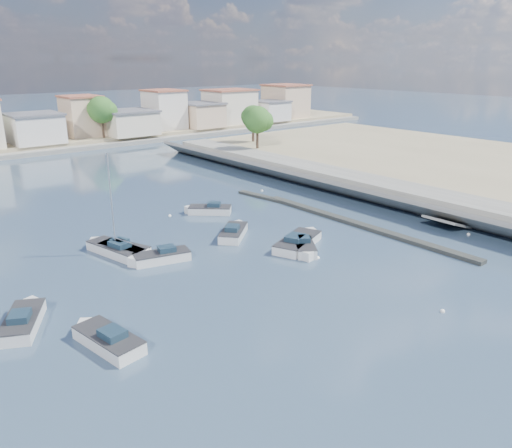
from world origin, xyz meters
The scene contains 18 objects.
ground centered at (0.00, 40.00, 0.00)m, with size 400.00×400.00×0.00m, color #2A3E55.
seawall_walkway centered at (18.50, 13.00, 0.90)m, with size 5.00×90.00×1.80m, color slate.
seawall_embankment centered at (40.10, 12.99, 0.85)m, with size 49.65×90.00×2.90m.
breakwater centered at (6.90, 12.69, 0.17)m, with size 2.00×31.02×0.35m.
far_shore_land centered at (0.00, 92.00, 0.70)m, with size 160.00×40.00×1.40m, color gray.
far_shore_quay centered at (0.00, 71.00, 0.40)m, with size 160.00×2.50×0.80m, color slate.
far_town centered at (10.71, 76.92, 4.93)m, with size 113.01×12.80×8.35m.
shore_trees centered at (8.34, 68.11, 6.22)m, with size 74.56×38.32×7.92m.
motorboat_a centered at (-21.83, 5.34, 0.38)m, with size 2.71×5.53×1.48m.
motorboat_b centered at (-4.51, 15.67, 0.38)m, with size 4.82×4.54×1.48m.
motorboat_c centered at (-13.17, 14.57, 0.38)m, with size 5.20×2.89×1.48m.
motorboat_d centered at (-2.37, 8.32, 0.38)m, with size 3.65×4.12×1.48m.
motorboat_e centered at (-24.90, 10.78, 0.38)m, with size 3.95×5.19×1.48m.
motorboat_f centered at (-2.30, 23.31, 0.38)m, with size 4.56×4.42×1.48m.
motorboat_g centered at (-14.50, 17.85, 0.38)m, with size 3.32×5.16×1.48m.
motorboat_h centered at (-1.54, 9.88, 0.38)m, with size 6.52×4.35×1.48m.
sailboat centered at (-15.22, 18.77, 0.41)m, with size 3.20×6.51×9.00m.
mooring_buoys centered at (2.80, 12.10, 0.05)m, with size 19.32×32.37×0.32m.
Camera 1 is at (-31.44, -20.08, 16.06)m, focal length 35.00 mm.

